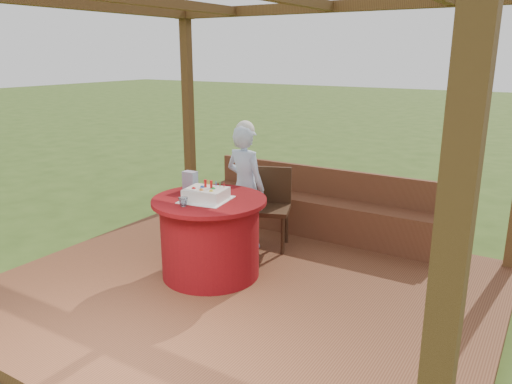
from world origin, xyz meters
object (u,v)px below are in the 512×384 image
at_px(bench, 319,213).
at_px(drinking_glass, 183,202).
at_px(elderly_woman, 245,185).
at_px(gift_bag, 190,181).
at_px(table, 210,237).
at_px(chair, 270,203).
at_px(birthday_cake, 206,194).

relative_size(bench, drinking_glass, 33.89).
height_order(elderly_woman, gift_bag, elderly_woman).
xyz_separation_m(bench, table, (-0.42, -1.66, 0.14)).
height_order(chair, drinking_glass, chair).
height_order(chair, elderly_woman, elderly_woman).
height_order(table, elderly_woman, elderly_woman).
relative_size(elderly_woman, drinking_glass, 16.37).
bearing_deg(table, gift_bag, 157.50).
xyz_separation_m(bench, drinking_glass, (-0.47, -1.98, 0.57)).
bearing_deg(table, birthday_cake, -87.07).
height_order(table, drinking_glass, drinking_glass).
bearing_deg(birthday_cake, drinking_glass, -102.21).
distance_m(chair, gift_bag, 1.05).
bearing_deg(drinking_glass, chair, 83.45).
xyz_separation_m(birthday_cake, drinking_glass, (-0.06, -0.27, -0.02)).
xyz_separation_m(elderly_woman, birthday_cake, (0.14, -0.90, 0.13)).
distance_m(table, drinking_glass, 0.54).
distance_m(table, elderly_woman, 0.92).
relative_size(gift_bag, drinking_glass, 2.25).
xyz_separation_m(chair, elderly_woman, (-0.23, -0.16, 0.22)).
bearing_deg(elderly_woman, birthday_cake, -81.41).
bearing_deg(table, drinking_glass, -99.84).
relative_size(chair, elderly_woman, 0.62).
height_order(bench, birthday_cake, birthday_cake).
xyz_separation_m(elderly_woman, gift_bag, (-0.21, -0.71, 0.17)).
height_order(birthday_cake, drinking_glass, birthday_cake).
relative_size(chair, drinking_glass, 10.18).
relative_size(elderly_woman, gift_bag, 7.28).
bearing_deg(elderly_woman, table, -81.07).
relative_size(bench, elderly_woman, 2.07).
xyz_separation_m(bench, gift_bag, (-0.77, -1.51, 0.63)).
relative_size(table, gift_bag, 5.62).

